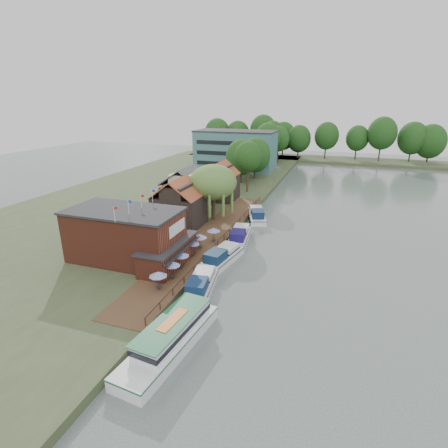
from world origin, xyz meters
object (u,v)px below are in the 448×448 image
(umbrella_1, at_px, (173,270))
(cruiser_3, at_px, (257,213))
(pub, at_px, (138,236))
(cottage_a, at_px, (179,203))
(umbrella_5, at_px, (214,235))
(cruiser_0, at_px, (201,282))
(willow, at_px, (213,193))
(cottage_b, at_px, (187,189))
(umbrella_0, at_px, (158,281))
(umbrella_2, at_px, (181,260))
(cruiser_1, at_px, (222,255))
(cruiser_2, at_px, (240,234))
(hotel_block, at_px, (236,150))
(umbrella_4, at_px, (200,242))
(cottage_c, at_px, (221,181))
(umbrella_3, at_px, (193,248))
(tour_boat, at_px, (169,336))
(swan, at_px, (160,335))

(umbrella_1, height_order, cruiser_3, umbrella_1)
(pub, height_order, cottage_a, cottage_a)
(umbrella_5, xyz_separation_m, cruiser_0, (3.13, -12.83, -1.09))
(willow, bearing_deg, cottage_b, 146.31)
(willow, distance_m, umbrella_0, 26.90)
(umbrella_5, bearing_deg, umbrella_2, -94.80)
(cruiser_1, xyz_separation_m, cruiser_2, (0.03, 8.68, 0.01))
(hotel_block, xyz_separation_m, umbrella_1, (14.90, -74.45, -4.86))
(pub, bearing_deg, hotel_block, 96.43)
(hotel_block, distance_m, willow, 52.29)
(umbrella_2, bearing_deg, umbrella_4, 91.07)
(hotel_block, distance_m, umbrella_5, 63.62)
(cottage_c, bearing_deg, pub, -90.00)
(pub, bearing_deg, cruiser_1, 25.72)
(umbrella_5, height_order, cruiser_3, umbrella_5)
(pub, xyz_separation_m, cruiser_0, (10.62, -3.35, -3.45))
(cottage_a, bearing_deg, hotel_block, 97.13)
(cruiser_1, height_order, cruiser_2, cruiser_2)
(umbrella_3, relative_size, tour_boat, 0.18)
(cruiser_2, bearing_deg, umbrella_1, -109.49)
(swan, bearing_deg, pub, 128.24)
(willow, height_order, umbrella_5, willow)
(cottage_b, bearing_deg, willow, -33.69)
(umbrella_1, distance_m, swan, 10.18)
(cottage_c, xyz_separation_m, cruiser_0, (10.62, -37.35, -4.05))
(umbrella_1, bearing_deg, cottage_b, 110.97)
(cruiser_1, bearing_deg, cruiser_2, 99.09)
(hotel_block, xyz_separation_m, cruiser_1, (18.46, -65.96, -5.91))
(umbrella_0, bearing_deg, umbrella_1, 83.88)
(willow, bearing_deg, umbrella_1, -81.74)
(cottage_a, distance_m, umbrella_3, 13.97)
(cottage_b, height_order, tour_boat, cottage_b)
(umbrella_1, bearing_deg, pub, 153.46)
(swan, bearing_deg, cruiser_3, 89.54)
(umbrella_5, bearing_deg, tour_boat, -79.30)
(hotel_block, bearing_deg, swan, -77.79)
(umbrella_1, bearing_deg, umbrella_2, 94.83)
(umbrella_2, bearing_deg, cottage_c, 100.92)
(umbrella_3, xyz_separation_m, umbrella_4, (0.00, 2.60, 0.00))
(umbrella_2, bearing_deg, cruiser_0, -35.47)
(umbrella_1, xyz_separation_m, cruiser_1, (3.55, 8.48, -1.04))
(pub, height_order, swan, pub)
(willow, bearing_deg, umbrella_0, -83.34)
(umbrella_2, xyz_separation_m, cruiser_0, (3.97, -2.83, -1.09))
(willow, bearing_deg, cottage_c, 104.04)
(willow, relative_size, umbrella_1, 4.39)
(umbrella_5, distance_m, cruiser_0, 13.25)
(willow, bearing_deg, umbrella_4, -77.60)
(cottage_b, xyz_separation_m, umbrella_1, (10.90, -28.45, -2.96))
(pub, xyz_separation_m, cottage_c, (0.00, 34.00, 0.60))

